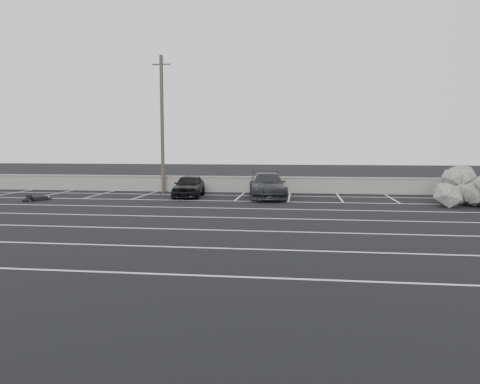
# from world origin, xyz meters

# --- Properties ---
(ground) EXTENTS (120.00, 120.00, 0.00)m
(ground) POSITION_xyz_m (0.00, 0.00, 0.00)
(ground) COLOR black
(ground) RESTS_ON ground
(seawall) EXTENTS (50.00, 0.45, 1.06)m
(seawall) POSITION_xyz_m (0.00, 14.00, 0.55)
(seawall) COLOR gray
(seawall) RESTS_ON ground
(stall_lines) EXTENTS (36.00, 20.05, 0.01)m
(stall_lines) POSITION_xyz_m (-0.08, 4.41, 0.00)
(stall_lines) COLOR silver
(stall_lines) RESTS_ON ground
(car_left) EXTENTS (1.85, 4.06, 1.35)m
(car_left) POSITION_xyz_m (-2.04, 10.84, 0.68)
(car_left) COLOR black
(car_left) RESTS_ON ground
(car_right) EXTENTS (2.73, 5.34, 1.48)m
(car_right) POSITION_xyz_m (2.73, 10.83, 0.74)
(car_right) COLOR #222328
(car_right) RESTS_ON ground
(utility_pole) EXTENTS (1.19, 0.24, 8.91)m
(utility_pole) POSITION_xyz_m (-4.36, 13.20, 4.51)
(utility_pole) COLOR #4C4238
(utility_pole) RESTS_ON ground
(trash_bin) EXTENTS (0.88, 0.88, 1.06)m
(trash_bin) POSITION_xyz_m (1.85, 13.60, 0.54)
(trash_bin) COLOR black
(trash_bin) RESTS_ON ground
(riprap_pile) EXTENTS (5.48, 4.78, 1.60)m
(riprap_pile) POSITION_xyz_m (13.81, 9.00, 0.64)
(riprap_pile) COLOR gray
(riprap_pile) RESTS_ON ground
(person) EXTENTS (2.41, 2.73, 0.42)m
(person) POSITION_xyz_m (-9.96, 8.00, 0.21)
(person) COLOR black
(person) RESTS_ON ground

